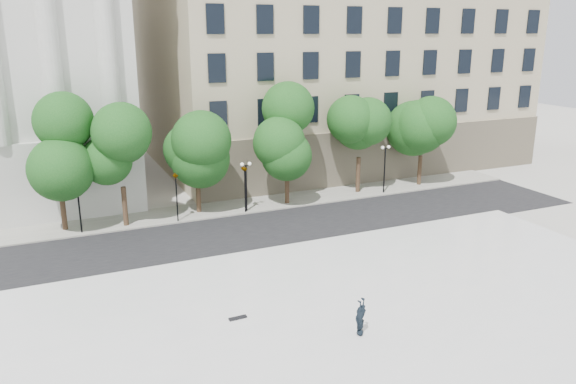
# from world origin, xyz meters

# --- Properties ---
(plaza) EXTENTS (44.00, 22.00, 0.45)m
(plaza) POSITION_xyz_m (0.00, 3.00, 0.23)
(plaza) COLOR silver
(plaza) RESTS_ON ground
(street) EXTENTS (60.00, 8.00, 0.02)m
(street) POSITION_xyz_m (0.00, 18.00, 0.01)
(street) COLOR black
(street) RESTS_ON ground
(far_sidewalk) EXTENTS (60.00, 4.00, 0.12)m
(far_sidewalk) POSITION_xyz_m (0.00, 24.00, 0.06)
(far_sidewalk) COLOR #ABA99E
(far_sidewalk) RESTS_ON ground
(building_east) EXTENTS (36.00, 26.15, 23.00)m
(building_east) POSITION_xyz_m (20.00, 38.91, 11.14)
(building_east) COLOR tan
(building_east) RESTS_ON ground
(traffic_light_west) EXTENTS (0.37, 1.69, 4.18)m
(traffic_light_west) POSITION_xyz_m (-0.43, 22.30, 3.67)
(traffic_light_west) COLOR black
(traffic_light_west) RESTS_ON ground
(traffic_light_east) EXTENTS (0.87, 1.77, 4.20)m
(traffic_light_east) POSITION_xyz_m (4.79, 22.30, 3.70)
(traffic_light_east) COLOR black
(traffic_light_east) RESTS_ON ground
(person_lying) EXTENTS (1.36, 1.84, 0.47)m
(person_lying) POSITION_xyz_m (3.08, 2.63, 0.69)
(person_lying) COLOR black
(person_lying) RESTS_ON plaza
(skateboard) EXTENTS (0.86, 0.25, 0.09)m
(skateboard) POSITION_xyz_m (-1.38, 6.22, 0.49)
(skateboard) COLOR black
(skateboard) RESTS_ON plaza
(street_trees) EXTENTS (46.02, 5.05, 8.08)m
(street_trees) POSITION_xyz_m (3.77, 23.56, 5.45)
(street_trees) COLOR #382619
(street_trees) RESTS_ON ground
(lamp_posts) EXTENTS (36.38, 0.28, 4.53)m
(lamp_posts) POSITION_xyz_m (-0.71, 22.60, 2.90)
(lamp_posts) COLOR black
(lamp_posts) RESTS_ON ground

